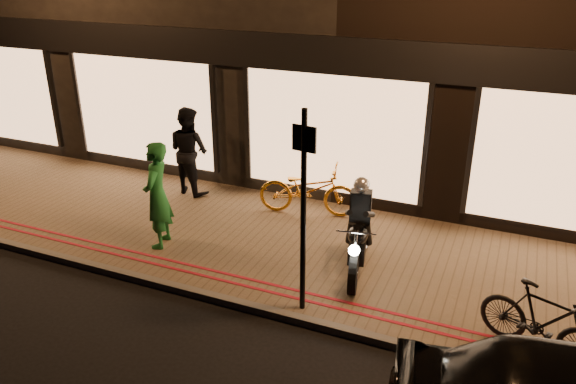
# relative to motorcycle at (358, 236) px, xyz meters

# --- Properties ---
(ground) EXTENTS (90.00, 90.00, 0.00)m
(ground) POSITION_rel_motorcycle_xyz_m (-1.28, -1.63, -0.73)
(ground) COLOR black
(ground) RESTS_ON ground
(sidewalk) EXTENTS (50.00, 4.00, 0.12)m
(sidewalk) POSITION_rel_motorcycle_xyz_m (-1.28, 0.37, -0.67)
(sidewalk) COLOR brown
(sidewalk) RESTS_ON ground
(kerb_stone) EXTENTS (50.00, 0.14, 0.12)m
(kerb_stone) POSITION_rel_motorcycle_xyz_m (-1.28, -1.58, -0.67)
(kerb_stone) COLOR #59544C
(kerb_stone) RESTS_ON ground
(red_kerb_lines) EXTENTS (50.00, 0.26, 0.01)m
(red_kerb_lines) POSITION_rel_motorcycle_xyz_m (-1.28, -1.08, -0.61)
(red_kerb_lines) COLOR maroon
(red_kerb_lines) RESTS_ON sidewalk
(motorcycle) EXTENTS (0.69, 1.92, 1.59)m
(motorcycle) POSITION_rel_motorcycle_xyz_m (0.00, 0.00, 0.00)
(motorcycle) COLOR black
(motorcycle) RESTS_ON sidewalk
(sign_post) EXTENTS (0.35, 0.09, 3.00)m
(sign_post) POSITION_rel_motorcycle_xyz_m (-0.42, -1.36, 1.06)
(sign_post) COLOR black
(sign_post) RESTS_ON sidewalk
(bicycle_gold) EXTENTS (2.05, 1.07, 1.03)m
(bicycle_gold) POSITION_rel_motorcycle_xyz_m (-1.53, 1.68, -0.10)
(bicycle_gold) COLOR orange
(bicycle_gold) RESTS_ON sidewalk
(bicycle_dark) EXTENTS (1.71, 1.03, 0.99)m
(bicycle_dark) POSITION_rel_motorcycle_xyz_m (2.77, -1.10, -0.12)
(bicycle_dark) COLOR black
(bicycle_dark) RESTS_ON sidewalk
(person_green) EXTENTS (0.63, 0.80, 1.91)m
(person_green) POSITION_rel_motorcycle_xyz_m (-3.45, -0.55, 0.34)
(person_green) COLOR #1B6729
(person_green) RESTS_ON sidewalk
(person_dark) EXTENTS (1.07, 0.93, 1.88)m
(person_dark) POSITION_rel_motorcycle_xyz_m (-4.25, 1.71, 0.33)
(person_dark) COLOR black
(person_dark) RESTS_ON sidewalk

